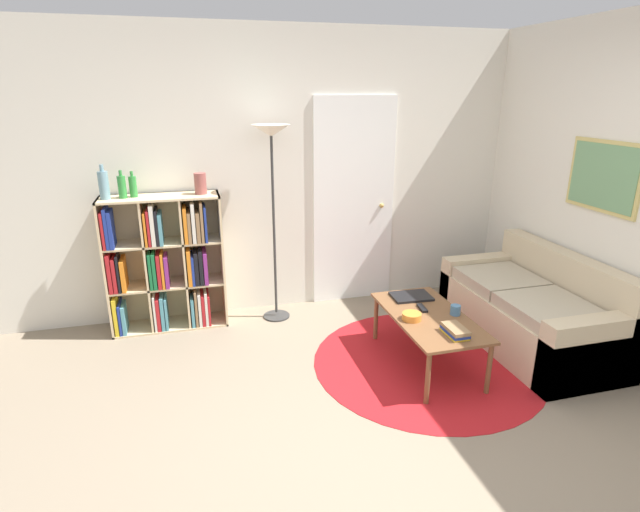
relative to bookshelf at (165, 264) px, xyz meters
name	(u,v)px	position (x,y,z in m)	size (l,w,h in m)	color
ground_plane	(400,462)	(1.30, -2.19, -0.59)	(14.00, 14.00, 0.00)	gray
wall_back	(305,175)	(1.32, 0.21, 0.70)	(7.06, 0.11, 2.60)	silver
wall_right	(582,186)	(3.36, -1.01, 0.71)	(0.08, 5.38, 2.60)	silver
rug	(427,362)	(1.96, -1.22, -0.59)	(1.79, 1.79, 0.01)	#B2191E
bookshelf	(165,264)	(0.00, 0.00, 0.00)	(0.99, 0.34, 1.20)	beige
floor_lamp	(272,153)	(0.96, -0.08, 0.94)	(0.33, 0.33, 1.77)	#333333
couch	(534,312)	(2.97, -1.13, -0.32)	(0.80, 1.57, 0.77)	#CCB793
coffee_table	(428,320)	(1.95, -1.22, -0.21)	(0.55, 1.05, 0.42)	brown
laptop	(411,296)	(1.96, -0.87, -0.16)	(0.33, 0.24, 0.02)	black
bowl	(412,316)	(1.79, -1.26, -0.15)	(0.15, 0.15, 0.05)	orange
book_stack_on_table	(455,331)	(1.97, -1.56, -0.14)	(0.12, 0.22, 0.06)	gold
cup	(455,310)	(2.14, -1.27, -0.14)	(0.08, 0.08, 0.08)	teal
remote	(422,308)	(1.94, -1.11, -0.16)	(0.06, 0.15, 0.02)	black
bottle_left	(104,185)	(-0.41, -0.02, 0.73)	(0.08, 0.08, 0.28)	#6B93A3
bottle_middle	(122,187)	(-0.27, -0.01, 0.70)	(0.07, 0.07, 0.23)	#2D8438
bottle_right	(133,186)	(-0.19, 0.02, 0.70)	(0.06, 0.06, 0.22)	#2D8438
vase_on_shelf	(200,184)	(0.35, 0.00, 0.70)	(0.10, 0.10, 0.18)	#934C47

